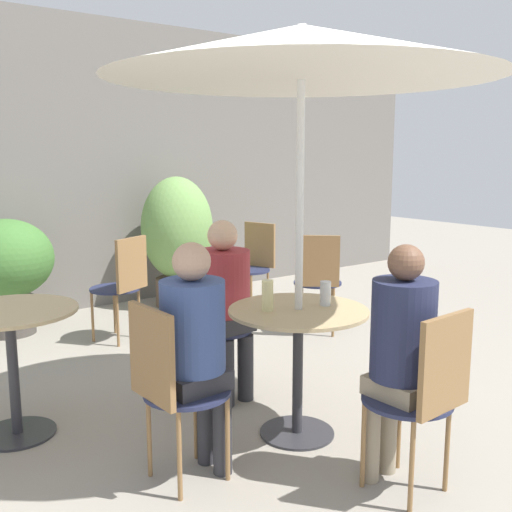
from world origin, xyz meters
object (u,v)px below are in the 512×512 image
(cafe_table_near, at_px, (298,339))
(seated_person_1, at_px, (195,339))
(bistro_chair_3, at_px, (254,259))
(bistro_chair_6, at_px, (318,275))
(cafe_table_far, at_px, (11,342))
(seated_person_2, at_px, (400,344))
(beer_glass_0, at_px, (325,293))
(potted_plant_1, at_px, (177,234))
(bistro_chair_1, at_px, (169,378))
(beer_glass_1, at_px, (268,295))
(bistro_chair_5, at_px, (123,279))
(umbrella, at_px, (302,53))
(bistro_chair_0, at_px, (211,312))
(seated_person_0, at_px, (225,294))
(bistro_chair_2, at_px, (426,387))
(potted_plant_0, at_px, (7,265))

(cafe_table_near, distance_m, seated_person_1, 0.72)
(bistro_chair_3, bearing_deg, bistro_chair_6, -17.43)
(cafe_table_near, height_order, cafe_table_far, same)
(seated_person_1, relative_size, seated_person_2, 1.00)
(cafe_table_near, xyz_separation_m, beer_glass_0, (0.18, -0.03, 0.25))
(cafe_table_near, height_order, potted_plant_1, potted_plant_1)
(bistro_chair_1, bearing_deg, seated_person_2, -129.39)
(bistro_chair_1, relative_size, beer_glass_1, 5.30)
(bistro_chair_5, xyz_separation_m, seated_person_1, (-0.66, -2.27, 0.17))
(bistro_chair_6, height_order, seated_person_1, seated_person_1)
(umbrella, bearing_deg, seated_person_1, -177.39)
(cafe_table_far, height_order, seated_person_1, seated_person_1)
(bistro_chair_3, xyz_separation_m, beer_glass_1, (-1.59, -2.25, 0.29))
(bistro_chair_0, xyz_separation_m, umbrella, (0.04, -0.86, 1.60))
(seated_person_0, relative_size, seated_person_2, 0.99)
(bistro_chair_0, xyz_separation_m, beer_glass_1, (-0.12, -0.78, 0.29))
(cafe_table_far, height_order, bistro_chair_1, bistro_chair_1)
(cafe_table_far, distance_m, seated_person_0, 1.32)
(bistro_chair_2, bearing_deg, umbrella, -90.00)
(seated_person_1, bearing_deg, beer_glass_0, -92.62)
(bistro_chair_0, bearing_deg, bistro_chair_5, 87.73)
(umbrella, bearing_deg, beer_glass_0, -10.30)
(bistro_chair_5, xyz_separation_m, beer_glass_1, (-0.12, -2.16, 0.29))
(bistro_chair_2, relative_size, potted_plant_0, 0.88)
(umbrella, bearing_deg, potted_plant_1, 72.60)
(bistro_chair_6, bearing_deg, bistro_chair_0, 61.15)
(seated_person_0, distance_m, seated_person_1, 0.99)
(bistro_chair_0, height_order, bistro_chair_3, same)
(potted_plant_0, bearing_deg, bistro_chair_5, -48.82)
(bistro_chair_2, bearing_deg, cafe_table_far, -56.22)
(bistro_chair_0, bearing_deg, umbrella, -90.00)
(bistro_chair_0, distance_m, potted_plant_1, 2.43)
(bistro_chair_0, height_order, seated_person_2, seated_person_2)
(seated_person_0, xyz_separation_m, seated_person_1, (-0.67, -0.73, 0.01))
(seated_person_2, relative_size, umbrella, 0.53)
(cafe_table_near, height_order, umbrella, umbrella)
(bistro_chair_1, distance_m, bistro_chair_6, 2.67)
(bistro_chair_3, height_order, potted_plant_0, potted_plant_0)
(cafe_table_near, bearing_deg, potted_plant_0, 104.31)
(bistro_chair_2, bearing_deg, seated_person_2, -90.00)
(bistro_chair_6, relative_size, umbrella, 0.40)
(cafe_table_far, distance_m, beer_glass_1, 1.49)
(bistro_chair_1, height_order, seated_person_2, seated_person_2)
(seated_person_1, bearing_deg, bistro_chair_2, -140.65)
(bistro_chair_3, xyz_separation_m, seated_person_1, (-2.13, -2.36, 0.17))
(bistro_chair_0, height_order, bistro_chair_6, same)
(bistro_chair_3, bearing_deg, cafe_table_near, -48.31)
(umbrella, bearing_deg, potted_plant_0, 104.31)
(bistro_chair_5, height_order, seated_person_2, seated_person_2)
(cafe_table_near, xyz_separation_m, seated_person_1, (-0.70, -0.03, 0.15))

